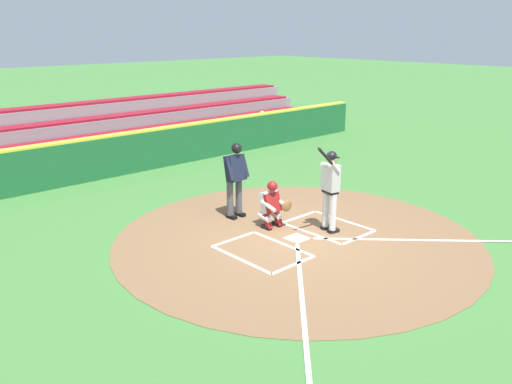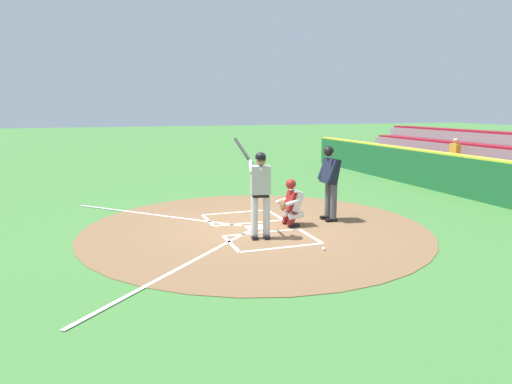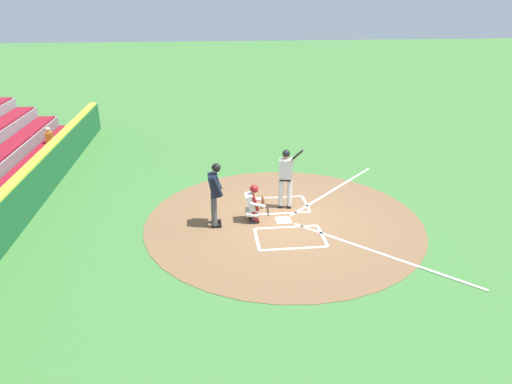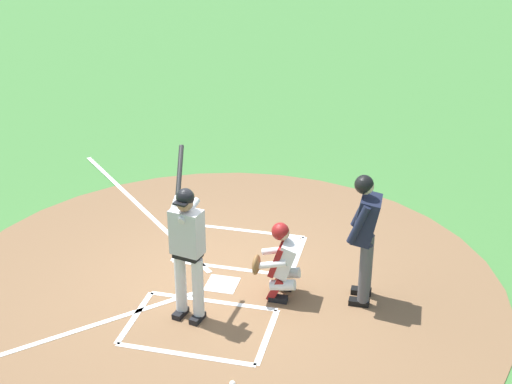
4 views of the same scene
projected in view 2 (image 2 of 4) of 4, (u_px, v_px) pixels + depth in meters
The scene contains 8 objects.
ground_plane at pixel (256, 228), 10.66m from camera, with size 120.00×120.00×0.00m, color #427A38.
dirt_circle at pixel (256, 228), 10.65m from camera, with size 8.00×8.00×0.01m, color brown.
home_plate_and_chalk at pixel (219, 231), 10.37m from camera, with size 7.93×4.91×0.01m.
batter at pixel (260, 188), 9.60m from camera, with size 1.04×0.56×2.13m.
catcher at pixel (291, 202), 10.75m from camera, with size 0.59×0.61×1.13m.
plate_umpire at pixel (330, 178), 11.17m from camera, with size 0.58×0.41×1.86m.
baseball at pixel (324, 249), 8.97m from camera, with size 0.07×0.07×0.07m, color white.
backstop_wall at pixel (505, 184), 12.94m from camera, with size 22.00×0.36×1.31m.
Camera 2 is at (-9.76, 3.36, 2.78)m, focal length 31.95 mm.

